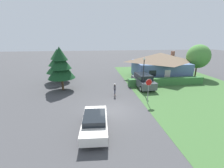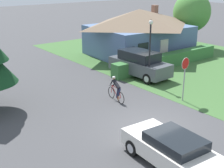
{
  "view_description": "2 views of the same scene",
  "coord_description": "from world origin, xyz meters",
  "px_view_note": "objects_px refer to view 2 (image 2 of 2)",
  "views": [
    {
      "loc": [
        -1.82,
        -12.91,
        6.8
      ],
      "look_at": [
        0.25,
        2.7,
        1.89
      ],
      "focal_mm": 24.0,
      "sensor_mm": 36.0,
      "label": 1
    },
    {
      "loc": [
        -10.25,
        -9.97,
        7.18
      ],
      "look_at": [
        -0.49,
        2.64,
        1.65
      ],
      "focal_mm": 50.0,
      "sensor_mm": 36.0,
      "label": 2
    }
  ],
  "objects_px": {
    "deciduous_tree_right": "(192,12)",
    "parked_suv_right": "(139,64)",
    "sedan_left_lane": "(173,150)",
    "stop_sign": "(185,71)",
    "cottage_house": "(139,31)",
    "street_lamp": "(150,44)",
    "cyclist": "(116,89)"
  },
  "relations": [
    {
      "from": "sedan_left_lane",
      "to": "stop_sign",
      "type": "bearing_deg",
      "value": -49.49
    },
    {
      "from": "sedan_left_lane",
      "to": "parked_suv_right",
      "type": "distance_m",
      "value": 11.9
    },
    {
      "from": "sedan_left_lane",
      "to": "stop_sign",
      "type": "distance_m",
      "value": 7.27
    },
    {
      "from": "parked_suv_right",
      "to": "street_lamp",
      "type": "distance_m",
      "value": 2.57
    },
    {
      "from": "cottage_house",
      "to": "deciduous_tree_right",
      "type": "bearing_deg",
      "value": -5.24
    },
    {
      "from": "street_lamp",
      "to": "stop_sign",
      "type": "bearing_deg",
      "value": -100.29
    },
    {
      "from": "deciduous_tree_right",
      "to": "cottage_house",
      "type": "bearing_deg",
      "value": 171.68
    },
    {
      "from": "sedan_left_lane",
      "to": "street_lamp",
      "type": "bearing_deg",
      "value": -35.19
    },
    {
      "from": "cyclist",
      "to": "street_lamp",
      "type": "xyz_separation_m",
      "value": [
        3.86,
        1.16,
        2.1
      ]
    },
    {
      "from": "sedan_left_lane",
      "to": "street_lamp",
      "type": "height_order",
      "value": "street_lamp"
    },
    {
      "from": "deciduous_tree_right",
      "to": "stop_sign",
      "type": "bearing_deg",
      "value": -142.3
    },
    {
      "from": "deciduous_tree_right",
      "to": "parked_suv_right",
      "type": "bearing_deg",
      "value": -158.86
    },
    {
      "from": "cyclist",
      "to": "cottage_house",
      "type": "bearing_deg",
      "value": -41.72
    },
    {
      "from": "sedan_left_lane",
      "to": "cyclist",
      "type": "height_order",
      "value": "cyclist"
    },
    {
      "from": "cyclist",
      "to": "sedan_left_lane",
      "type": "bearing_deg",
      "value": 166.4
    },
    {
      "from": "sedan_left_lane",
      "to": "street_lamp",
      "type": "distance_m",
      "value": 10.44
    },
    {
      "from": "cottage_house",
      "to": "stop_sign",
      "type": "bearing_deg",
      "value": -116.36
    },
    {
      "from": "stop_sign",
      "to": "sedan_left_lane",
      "type": "bearing_deg",
      "value": 32.12
    },
    {
      "from": "cottage_house",
      "to": "cyclist",
      "type": "relative_size",
      "value": 5.26
    },
    {
      "from": "sedan_left_lane",
      "to": "street_lamp",
      "type": "xyz_separation_m",
      "value": [
        6.4,
        7.97,
        2.12
      ]
    },
    {
      "from": "parked_suv_right",
      "to": "street_lamp",
      "type": "relative_size",
      "value": 1.12
    },
    {
      "from": "sedan_left_lane",
      "to": "parked_suv_right",
      "type": "height_order",
      "value": "parked_suv_right"
    },
    {
      "from": "cottage_house",
      "to": "sedan_left_lane",
      "type": "height_order",
      "value": "cottage_house"
    },
    {
      "from": "cottage_house",
      "to": "deciduous_tree_right",
      "type": "distance_m",
      "value": 6.71
    },
    {
      "from": "cottage_house",
      "to": "sedan_left_lane",
      "type": "relative_size",
      "value": 2.1
    },
    {
      "from": "street_lamp",
      "to": "deciduous_tree_right",
      "type": "relative_size",
      "value": 0.79
    },
    {
      "from": "parked_suv_right",
      "to": "stop_sign",
      "type": "relative_size",
      "value": 1.85
    },
    {
      "from": "sedan_left_lane",
      "to": "parked_suv_right",
      "type": "relative_size",
      "value": 0.91
    },
    {
      "from": "cyclist",
      "to": "stop_sign",
      "type": "bearing_deg",
      "value": -121.15
    },
    {
      "from": "cyclist",
      "to": "stop_sign",
      "type": "distance_m",
      "value": 4.22
    },
    {
      "from": "parked_suv_right",
      "to": "street_lamp",
      "type": "xyz_separation_m",
      "value": [
        -0.62,
        -1.65,
        1.88
      ]
    },
    {
      "from": "cottage_house",
      "to": "street_lamp",
      "type": "xyz_separation_m",
      "value": [
        -5.31,
        -6.92,
        0.6
      ]
    }
  ]
}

